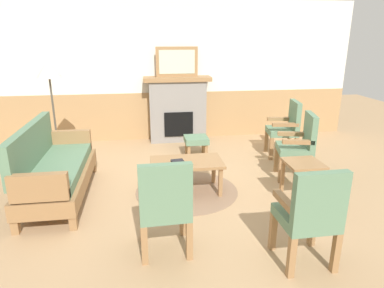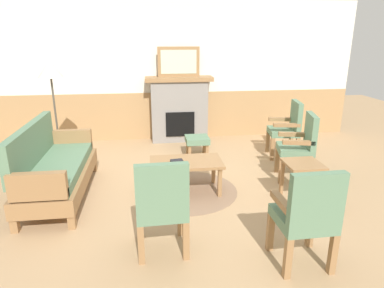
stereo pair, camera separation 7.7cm
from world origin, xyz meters
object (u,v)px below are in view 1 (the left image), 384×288
(book_on_table, at_px, (178,162))
(armchair_by_window_left, at_px, (286,126))
(coffee_table, at_px, (187,165))
(side_table, at_px, (303,171))
(fireplace, at_px, (178,109))
(armchair_near_fireplace, at_px, (300,143))
(floor_lamp_by_couch, at_px, (49,76))
(armchair_front_left, at_px, (310,213))
(framed_picture, at_px, (177,62))
(armchair_front_center, at_px, (165,203))
(couch, at_px, (55,169))
(footstool, at_px, (196,141))

(book_on_table, relative_size, armchair_by_window_left, 0.16)
(coffee_table, distance_m, book_on_table, 0.15)
(side_table, bearing_deg, fireplace, 113.35)
(armchair_near_fireplace, xyz_separation_m, floor_lamp_by_couch, (-3.63, 1.02, 0.91))
(armchair_front_left, relative_size, floor_lamp_by_couch, 0.58)
(framed_picture, relative_size, armchair_front_left, 0.82)
(armchair_by_window_left, relative_size, side_table, 1.78)
(armchair_by_window_left, bearing_deg, side_table, -106.44)
(armchair_near_fireplace, bearing_deg, floor_lamp_by_couch, 164.38)
(armchair_front_left, distance_m, side_table, 1.28)
(fireplace, height_order, book_on_table, fireplace)
(armchair_near_fireplace, relative_size, floor_lamp_by_couch, 0.58)
(book_on_table, bearing_deg, framed_picture, 84.00)
(armchair_near_fireplace, distance_m, side_table, 0.83)
(fireplace, xyz_separation_m, side_table, (1.26, -2.92, -0.22))
(framed_picture, relative_size, coffee_table, 0.83)
(armchair_front_center, bearing_deg, floor_lamp_by_couch, 120.92)
(couch, height_order, side_table, couch)
(floor_lamp_by_couch, bearing_deg, fireplace, 28.87)
(framed_picture, bearing_deg, book_on_table, -96.00)
(armchair_front_left, bearing_deg, footstool, 100.00)
(couch, xyz_separation_m, armchair_near_fireplace, (3.41, 0.17, 0.14))
(book_on_table, height_order, floor_lamp_by_couch, floor_lamp_by_couch)
(framed_picture, distance_m, footstool, 1.65)
(couch, relative_size, armchair_front_left, 1.84)
(footstool, bearing_deg, fireplace, 101.93)
(framed_picture, relative_size, couch, 0.44)
(armchair_by_window_left, xyz_separation_m, side_table, (-0.51, -1.72, -0.10))
(couch, distance_m, armchair_front_center, 1.94)
(framed_picture, distance_m, couch, 3.18)
(coffee_table, relative_size, book_on_table, 5.96)
(armchair_near_fireplace, bearing_deg, fireplace, 126.13)
(framed_picture, height_order, side_table, framed_picture)
(floor_lamp_by_couch, bearing_deg, armchair_front_left, -46.39)
(armchair_near_fireplace, distance_m, armchair_front_center, 2.61)
(couch, distance_m, armchair_by_window_left, 3.78)
(coffee_table, distance_m, armchair_front_center, 1.41)
(fireplace, relative_size, side_table, 2.36)
(couch, height_order, armchair_front_left, same)
(framed_picture, xyz_separation_m, book_on_table, (-0.25, -2.43, -1.10))
(floor_lamp_by_couch, bearing_deg, side_table, -28.23)
(fireplace, distance_m, armchair_by_window_left, 2.14)
(footstool, height_order, armchair_by_window_left, armchair_by_window_left)
(armchair_front_left, xyz_separation_m, armchair_front_center, (-1.27, 0.37, 0.00))
(armchair_near_fireplace, bearing_deg, framed_picture, 126.12)
(coffee_table, height_order, armchair_front_center, armchair_front_center)
(framed_picture, distance_m, coffee_table, 2.66)
(armchair_front_center, bearing_deg, side_table, 24.47)
(side_table, bearing_deg, armchair_front_left, -113.16)
(armchair_by_window_left, distance_m, side_table, 1.79)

